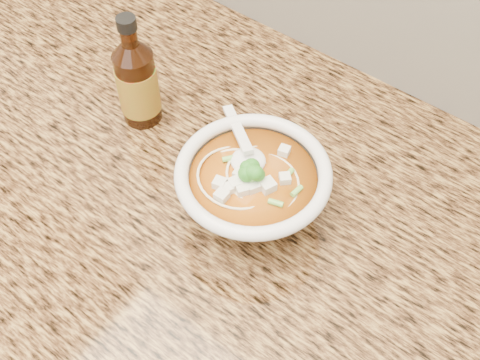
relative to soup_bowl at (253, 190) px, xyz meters
The scene contains 4 objects.
cabinet 0.55m from the soup_bowl, behind, with size 4.00×0.65×0.86m, color black.
counter_slab 0.19m from the soup_bowl, behind, with size 4.00×0.68×0.04m, color olive.
soup_bowl is the anchor object (origin of this frame).
hot_sauce_bottle 0.23m from the soup_bowl, behind, with size 0.07×0.07×0.17m.
Camera 1 is at (0.44, 1.30, 1.54)m, focal length 45.00 mm.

